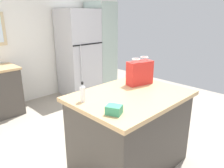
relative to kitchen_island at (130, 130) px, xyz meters
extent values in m
plane|color=#9E9384|center=(0.17, 0.23, -0.47)|extent=(6.46, 6.46, 0.00)
cube|color=silver|center=(0.17, 2.93, 0.83)|extent=(5.14, 0.10, 2.59)
cube|color=#423D38|center=(0.00, 0.00, -0.03)|extent=(1.22, 0.91, 0.88)
cube|color=tan|center=(0.00, 0.00, 0.44)|extent=(1.30, 0.99, 0.05)
cube|color=#B7B7BC|center=(1.13, 2.51, 0.48)|extent=(0.80, 0.68, 1.89)
cube|color=black|center=(1.13, 2.16, 0.71)|extent=(0.79, 0.01, 0.02)
cylinder|color=#B7B7BC|center=(0.91, 2.14, 0.29)|extent=(0.02, 0.02, 0.85)
cube|color=#9EB2A8|center=(1.81, 2.51, 0.56)|extent=(0.50, 0.65, 2.05)
cube|color=red|center=(0.36, 0.16, 0.61)|extent=(0.36, 0.21, 0.30)
torus|color=white|center=(0.27, 0.16, 0.80)|extent=(0.12, 0.12, 0.01)
torus|color=white|center=(0.44, 0.16, 0.80)|extent=(0.12, 0.12, 0.01)
cube|color=#388E66|center=(-0.49, -0.22, 0.50)|extent=(0.16, 0.17, 0.08)
cylinder|color=white|center=(-0.52, 0.20, 0.54)|extent=(0.06, 0.06, 0.16)
cone|color=white|center=(-0.52, 0.20, 0.63)|extent=(0.05, 0.05, 0.03)
cylinder|color=black|center=(-0.52, 0.20, 0.66)|extent=(0.03, 0.03, 0.02)
camera|label=1|loc=(-1.76, -1.48, 1.33)|focal=34.79mm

